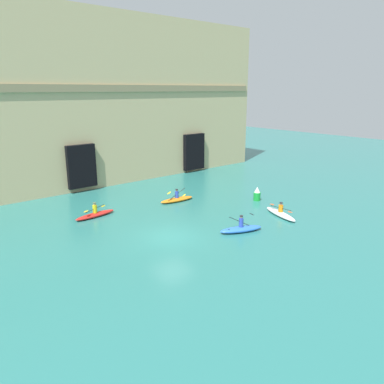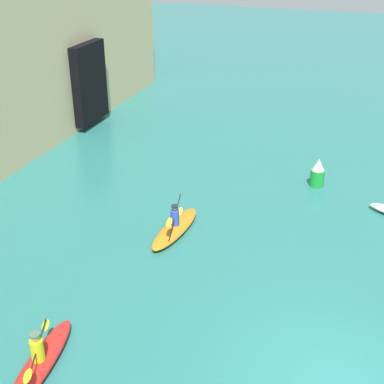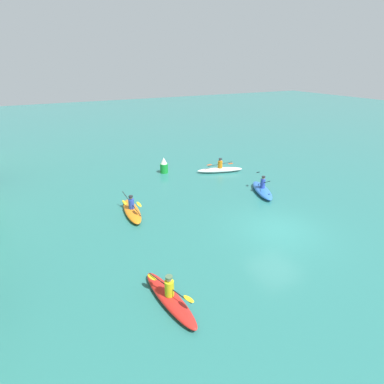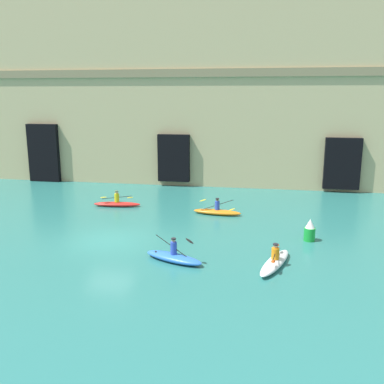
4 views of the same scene
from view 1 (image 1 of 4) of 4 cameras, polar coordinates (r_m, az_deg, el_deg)
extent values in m
plane|color=#28706B|center=(24.56, -3.06, -6.85)|extent=(120.00, 120.00, 0.00)
cube|color=tan|center=(39.13, -18.69, 13.02)|extent=(44.30, 7.10, 16.39)
cube|color=#847555|center=(35.81, -16.61, 14.91)|extent=(43.42, 0.24, 0.66)
cube|color=black|center=(36.14, -16.54, 3.80)|extent=(2.69, 0.70, 3.98)
cube|color=black|center=(43.36, 0.22, 6.16)|extent=(2.78, 0.70, 4.08)
ellipsoid|color=blue|center=(25.51, 7.46, -5.64)|extent=(3.13, 1.88, 0.37)
cylinder|color=#2D47B7|center=(25.35, 7.50, -4.63)|extent=(0.30, 0.30, 0.59)
sphere|color=tan|center=(25.22, 7.53, -3.80)|extent=(0.18, 0.18, 0.18)
cylinder|color=#232328|center=(25.19, 7.54, -3.64)|extent=(0.23, 0.23, 0.06)
cylinder|color=black|center=(25.34, 7.50, -4.56)|extent=(1.83, 0.51, 1.02)
ellipsoid|color=black|center=(25.07, 5.88, -5.80)|extent=(0.44, 0.28, 0.25)
ellipsoid|color=black|center=(25.63, 9.08, -3.35)|extent=(0.44, 0.28, 0.25)
ellipsoid|color=orange|center=(32.02, -2.33, -1.16)|extent=(3.21, 1.08, 0.34)
cylinder|color=#2D47B7|center=(31.89, -2.33, -0.38)|extent=(0.31, 0.31, 0.56)
sphere|color=#9E704C|center=(31.79, -2.34, 0.27)|extent=(0.19, 0.19, 0.19)
cylinder|color=#232328|center=(31.77, -2.34, 0.40)|extent=(0.24, 0.24, 0.06)
cylinder|color=black|center=(31.88, -2.34, -0.33)|extent=(2.10, 0.40, 0.73)
ellipsoid|color=yellow|center=(32.65, -1.21, -0.51)|extent=(0.46, 0.25, 0.18)
ellipsoid|color=yellow|center=(31.14, -3.51, -0.15)|extent=(0.46, 0.25, 0.18)
ellipsoid|color=red|center=(29.10, -14.52, -3.39)|extent=(3.36, 1.04, 0.33)
cylinder|color=gold|center=(28.96, -14.59, -2.52)|extent=(0.33, 0.33, 0.60)
sphere|color=tan|center=(28.84, -14.64, -1.77)|extent=(0.20, 0.20, 0.20)
cylinder|color=#4C6B4C|center=(28.82, -14.65, -1.61)|extent=(0.26, 0.26, 0.06)
cylinder|color=black|center=(28.95, -14.59, -2.47)|extent=(1.93, 0.77, 0.15)
ellipsoid|color=yellow|center=(29.59, -13.40, -2.10)|extent=(0.48, 0.33, 0.07)
ellipsoid|color=yellow|center=(28.32, -15.84, -2.85)|extent=(0.48, 0.33, 0.07)
ellipsoid|color=white|center=(29.12, 13.32, -3.27)|extent=(1.79, 3.59, 0.35)
cylinder|color=orange|center=(28.99, 13.38, -2.45)|extent=(0.35, 0.35, 0.53)
sphere|color=tan|center=(28.88, 13.42, -1.76)|extent=(0.20, 0.20, 0.20)
cylinder|color=#232328|center=(28.86, 13.43, -1.61)|extent=(0.25, 0.25, 0.06)
cylinder|color=black|center=(28.98, 13.38, -2.40)|extent=(0.26, 2.04, 0.16)
ellipsoid|color=#D84C19|center=(29.55, 12.11, -1.86)|extent=(0.23, 0.46, 0.08)
ellipsoid|color=#D84C19|center=(28.43, 14.71, -2.96)|extent=(0.23, 0.46, 0.08)
cylinder|color=green|center=(32.74, 9.87, -0.66)|extent=(0.60, 0.60, 0.71)
cone|color=white|center=(32.58, 9.92, 0.35)|extent=(0.51, 0.51, 0.49)
camera|label=2|loc=(18.63, -29.95, 15.31)|focal=50.00mm
camera|label=3|loc=(28.43, -32.59, 10.08)|focal=28.00mm
camera|label=4|loc=(22.14, 56.47, 4.42)|focal=40.00mm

